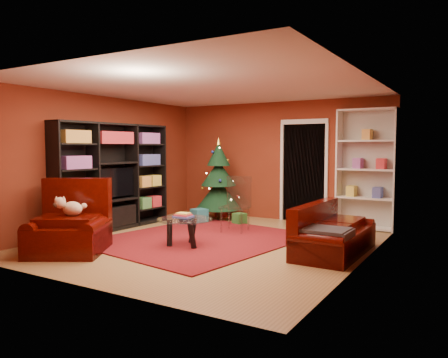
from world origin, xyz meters
The scene contains 18 objects.
floor centered at (0.00, 0.00, -0.03)m, with size 5.00×5.50×0.05m, color olive.
ceiling centered at (0.00, 0.00, 2.62)m, with size 5.00×5.50×0.05m, color silver.
wall_back centered at (0.00, 2.77, 1.30)m, with size 5.00×0.05×2.60m, color maroon.
wall_left centered at (-2.52, 0.00, 1.30)m, with size 0.05×5.50×2.60m, color maroon.
wall_right centered at (2.52, 0.00, 1.30)m, with size 0.05×5.50×2.60m, color maroon.
doorway centered at (0.60, 2.73, 1.05)m, with size 1.06×0.60×2.16m, color black, non-canonical shape.
rug centered at (-0.30, 0.06, 0.01)m, with size 2.89×3.37×0.02m, color maroon.
media_unit centered at (-2.27, 0.00, 1.03)m, with size 0.41×2.70×2.07m, color black, non-canonical shape.
christmas_tree centered at (-1.16, 2.11, 0.89)m, with size 1.03×1.03×1.84m, color black, non-canonical shape.
gift_box_teal centered at (-1.27, 1.49, 0.15)m, with size 0.29×0.29×0.29m, color teal.
gift_box_green centered at (-0.43, 1.76, 0.11)m, with size 0.23×0.23×0.23m, color #276626.
gift_box_red centered at (-1.25, 2.37, 0.10)m, with size 0.21×0.21×0.21m, color #A8191E.
white_bookshelf centered at (1.95, 2.57, 1.17)m, with size 1.12×0.40×2.41m, color white, non-canonical shape.
armchair centered at (-1.47, -1.75, 0.45)m, with size 1.16×1.16×0.91m, color black, non-canonical shape.
dog centered at (-1.45, -1.68, 0.67)m, with size 0.40×0.30×0.29m, color beige, non-canonical shape.
sofa centered at (2.02, 0.28, 0.38)m, with size 1.79×0.80×0.77m, color black, non-canonical shape.
coffee_table centered at (-0.20, -0.50, 0.23)m, with size 0.89×0.89×0.56m, color gray, non-canonical shape.
acrylic_chair centered at (-0.08, 0.95, 0.48)m, with size 0.49×0.53×0.95m, color #66605B, non-canonical shape.
Camera 1 is at (3.91, -6.16, 1.62)m, focal length 35.00 mm.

